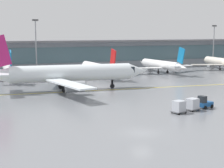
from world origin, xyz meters
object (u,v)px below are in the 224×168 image
object	(u,v)px
cargo_dolly_trailing	(179,106)
apron_light_mast_2	(214,44)
gate_airplane_2	(9,70)
baggage_tug	(204,103)
cargo_dolly_lead	(193,104)
apron_light_mast_1	(36,44)
gate_airplane_3	(98,68)
taxiing_regional_jet	(70,74)
gate_airplane_5	(222,62)
gate_airplane_4	(161,65)

from	to	relation	value
cargo_dolly_trailing	apron_light_mast_2	size ratio (longest dim) A/B	0.17
gate_airplane_2	baggage_tug	size ratio (longest dim) A/B	8.56
cargo_dolly_lead	apron_light_mast_1	distance (m)	63.03
cargo_dolly_lead	apron_light_mast_2	bearing A→B (deg)	35.06
apron_light_mast_1	cargo_dolly_trailing	bearing A→B (deg)	-79.14
gate_airplane_2	cargo_dolly_lead	size ratio (longest dim) A/B	10.04
gate_airplane_3	cargo_dolly_lead	distance (m)	45.40
apron_light_mast_1	gate_airplane_3	bearing A→B (deg)	-47.16
gate_airplane_3	cargo_dolly_trailing	size ratio (longest dim) A/B	10.05
baggage_tug	taxiing_regional_jet	bearing A→B (deg)	106.19
gate_airplane_5	apron_light_mast_1	size ratio (longest dim) A/B	1.54
taxiing_regional_jet	gate_airplane_3	bearing A→B (deg)	60.57
gate_airplane_3	gate_airplane_4	xyz separation A→B (m)	(20.92, 2.44, 0.00)
gate_airplane_2	gate_airplane_4	world-z (taller)	same
gate_airplane_5	baggage_tug	xyz separation A→B (m)	(-41.34, -48.48, -1.56)
gate_airplane_5	cargo_dolly_trailing	xyz separation A→B (m)	(-47.12, -50.15, -1.40)
gate_airplane_5	apron_light_mast_1	bearing A→B (deg)	82.90
taxiing_regional_jet	baggage_tug	xyz separation A→B (m)	(16.05, -25.39, -2.66)
gate_airplane_2	cargo_dolly_trailing	distance (m)	53.63
taxiing_regional_jet	apron_light_mast_2	world-z (taller)	apron_light_mast_2
baggage_tug	apron_light_mast_2	xyz separation A→B (m)	(45.28, 58.87, 7.14)
baggage_tug	cargo_dolly_trailing	bearing A→B (deg)	180.00
baggage_tug	apron_light_mast_1	world-z (taller)	apron_light_mast_1
apron_light_mast_1	gate_airplane_5	bearing A→B (deg)	-11.04
taxiing_regional_jet	baggage_tug	world-z (taller)	taxiing_regional_jet
gate_airplane_3	apron_light_mast_1	size ratio (longest dim) A/B	1.54
gate_airplane_3	apron_light_mast_2	size ratio (longest dim) A/B	1.68
apron_light_mast_1	apron_light_mast_2	distance (m)	62.89
gate_airplane_5	apron_light_mast_1	xyz separation A→B (m)	(-58.94, 11.50, 6.25)
gate_airplane_4	baggage_tug	bearing A→B (deg)	154.05
taxiing_regional_jet	cargo_dolly_trailing	size ratio (longest dim) A/B	14.52
taxiing_regional_jet	baggage_tug	distance (m)	30.16
gate_airplane_3	cargo_dolly_lead	size ratio (longest dim) A/B	10.05
gate_airplane_3	baggage_tug	size ratio (longest dim) A/B	8.57
cargo_dolly_trailing	apron_light_mast_1	xyz separation A→B (m)	(-11.82, 61.65, 7.65)
cargo_dolly_trailing	apron_light_mast_1	distance (m)	63.24
gate_airplane_2	gate_airplane_5	distance (m)	68.01
gate_airplane_5	cargo_dolly_trailing	bearing A→B (deg)	140.73
gate_airplane_4	apron_light_mast_2	xyz separation A→B (m)	(27.67, 11.86, 5.58)
cargo_dolly_lead	apron_light_mast_2	size ratio (longest dim) A/B	0.17
gate_airplane_3	apron_light_mast_2	distance (m)	50.96
gate_airplane_5	cargo_dolly_lead	distance (m)	66.17
gate_airplane_3	apron_light_mast_1	distance (m)	21.93
cargo_dolly_lead	gate_airplane_5	bearing A→B (deg)	32.07
gate_airplane_3	gate_airplane_4	world-z (taller)	same
cargo_dolly_lead	gate_airplane_3	bearing A→B (deg)	74.57
gate_airplane_3	cargo_dolly_lead	world-z (taller)	gate_airplane_3
cargo_dolly_trailing	cargo_dolly_lead	bearing A→B (deg)	-0.00
gate_airplane_5	cargo_dolly_lead	size ratio (longest dim) A/B	10.05
gate_airplane_3	apron_light_mast_1	xyz separation A→B (m)	(-14.29, 15.41, 6.25)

